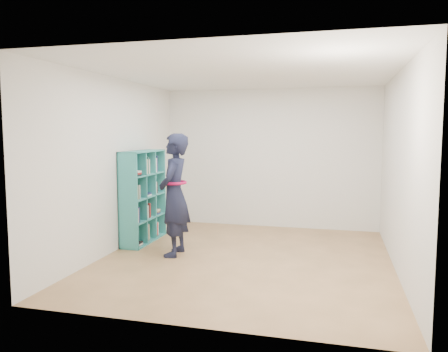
# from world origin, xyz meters

# --- Properties ---
(floor) EXTENTS (4.50, 4.50, 0.00)m
(floor) POSITION_xyz_m (0.00, 0.00, 0.00)
(floor) COLOR olive
(floor) RESTS_ON ground
(ceiling) EXTENTS (4.50, 4.50, 0.00)m
(ceiling) POSITION_xyz_m (0.00, 0.00, 2.60)
(ceiling) COLOR white
(ceiling) RESTS_ON wall_back
(wall_left) EXTENTS (0.02, 4.50, 2.60)m
(wall_left) POSITION_xyz_m (-2.00, 0.00, 1.30)
(wall_left) COLOR silver
(wall_left) RESTS_ON floor
(wall_right) EXTENTS (0.02, 4.50, 2.60)m
(wall_right) POSITION_xyz_m (2.00, 0.00, 1.30)
(wall_right) COLOR silver
(wall_right) RESTS_ON floor
(wall_back) EXTENTS (4.00, 0.02, 2.60)m
(wall_back) POSITION_xyz_m (0.00, 2.25, 1.30)
(wall_back) COLOR silver
(wall_back) RESTS_ON floor
(wall_front) EXTENTS (4.00, 0.02, 2.60)m
(wall_front) POSITION_xyz_m (0.00, -2.25, 1.30)
(wall_front) COLOR silver
(wall_front) RESTS_ON floor
(bookshelf) EXTENTS (0.33, 1.12, 1.50)m
(bookshelf) POSITION_xyz_m (-1.85, 0.58, 0.74)
(bookshelf) COLOR teal
(bookshelf) RESTS_ON floor
(person) EXTENTS (0.47, 0.68, 1.78)m
(person) POSITION_xyz_m (-1.05, -0.04, 0.89)
(person) COLOR black
(person) RESTS_ON floor
(smartphone) EXTENTS (0.02, 0.10, 0.13)m
(smartphone) POSITION_xyz_m (-1.19, 0.02, 1.01)
(smartphone) COLOR silver
(smartphone) RESTS_ON person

